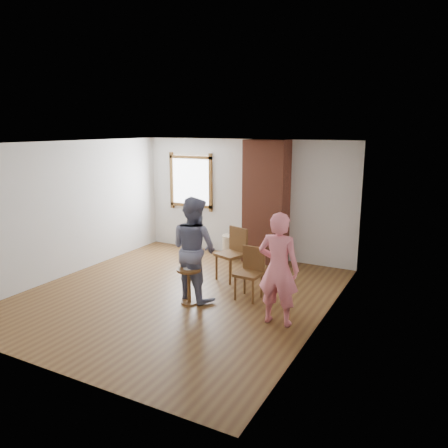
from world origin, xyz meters
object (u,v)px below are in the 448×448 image
at_px(dining_chair_left, 234,251).
at_px(side_table, 189,280).
at_px(man, 194,249).
at_px(dining_chair_right, 251,270).
at_px(person_pink, 278,269).
at_px(stoneware_crock, 231,246).

xyz_separation_m(dining_chair_left, side_table, (-0.11, -1.42, -0.15)).
bearing_deg(man, side_table, 114.95).
relative_size(dining_chair_right, person_pink, 0.52).
relative_size(dining_chair_right, side_table, 1.46).
bearing_deg(dining_chair_right, man, -147.72).
height_order(side_table, person_pink, person_pink).
bearing_deg(man, dining_chair_right, -135.62).
relative_size(side_table, man, 0.34).
bearing_deg(stoneware_crock, dining_chair_right, -55.14).
bearing_deg(side_table, dining_chair_left, 85.54).
height_order(stoneware_crock, man, man).
xyz_separation_m(stoneware_crock, man, (0.52, -2.40, 0.62)).
bearing_deg(dining_chair_right, stoneware_crock, 128.05).
xyz_separation_m(stoneware_crock, side_table, (0.56, -2.64, 0.15)).
height_order(dining_chair_left, person_pink, person_pink).
xyz_separation_m(dining_chair_left, man, (-0.15, -1.18, 0.32)).
height_order(stoneware_crock, side_table, side_table).
xyz_separation_m(dining_chair_right, man, (-0.83, -0.46, 0.38)).
distance_m(stoneware_crock, dining_chair_left, 1.42).
bearing_deg(person_pink, side_table, -2.84).
distance_m(dining_chair_right, side_table, 1.06).
bearing_deg(dining_chair_left, dining_chair_right, -26.89).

